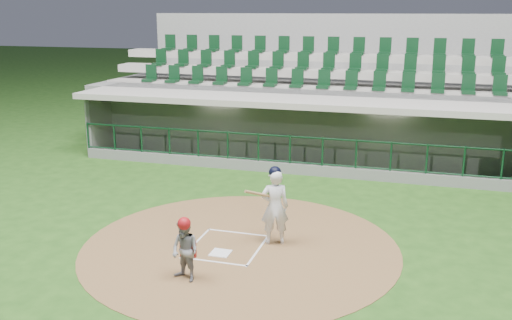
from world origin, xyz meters
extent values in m
plane|color=#1F4714|center=(0.00, 0.00, 0.00)|extent=(120.00, 120.00, 0.00)
cylinder|color=brown|center=(0.30, -0.20, 0.01)|extent=(7.20, 7.20, 0.01)
cube|color=white|center=(0.00, -0.70, 0.02)|extent=(0.43, 0.43, 0.02)
cube|color=silver|center=(-0.75, -0.30, 0.02)|extent=(0.05, 1.80, 0.01)
cube|color=white|center=(0.75, -0.30, 0.02)|extent=(0.05, 1.80, 0.01)
cube|color=white|center=(0.00, 0.55, 0.02)|extent=(1.55, 0.05, 0.01)
cube|color=white|center=(0.00, -1.15, 0.02)|extent=(1.55, 0.05, 0.01)
cube|color=slate|center=(0.00, 7.50, -0.55)|extent=(15.00, 3.00, 0.10)
cube|color=slate|center=(0.00, 9.10, 0.85)|extent=(15.00, 0.20, 2.70)
cube|color=#ACA998|center=(0.00, 8.98, 1.10)|extent=(13.50, 0.04, 0.90)
cube|color=slate|center=(-7.50, 7.50, 0.85)|extent=(0.20, 3.00, 2.70)
cube|color=#9E998F|center=(0.00, 7.25, 2.30)|extent=(15.40, 3.50, 0.20)
cube|color=slate|center=(0.00, 5.95, 0.15)|extent=(15.00, 0.15, 0.40)
cube|color=black|center=(0.00, 5.95, 1.73)|extent=(15.00, 0.01, 0.95)
cube|color=brown|center=(0.00, 8.55, -0.28)|extent=(12.75, 0.40, 0.45)
cube|color=white|center=(-3.00, 7.50, 2.17)|extent=(1.30, 0.35, 0.04)
cube|color=white|center=(3.00, 7.50, 2.17)|extent=(1.30, 0.35, 0.04)
imported|color=#B51320|center=(-4.64, 8.29, 0.28)|extent=(1.14, 0.86, 1.56)
imported|color=maroon|center=(-2.67, 8.37, 0.27)|extent=(0.91, 0.40, 1.54)
imported|color=#AB1217|center=(0.70, 8.51, 0.33)|extent=(0.93, 0.75, 1.66)
imported|color=#AA121E|center=(5.46, 8.36, 0.44)|extent=(1.78, 0.69, 1.88)
cube|color=slate|center=(0.00, 10.75, 1.15)|extent=(17.00, 6.50, 2.50)
cube|color=gray|center=(0.00, 9.25, 2.30)|extent=(16.60, 0.95, 0.30)
cube|color=#9F9A90|center=(0.00, 10.20, 2.85)|extent=(16.60, 0.95, 0.30)
cube|color=#A39D93|center=(0.00, 11.15, 3.40)|extent=(16.60, 0.95, 0.30)
cube|color=gray|center=(0.00, 14.10, 2.53)|extent=(17.00, 0.25, 5.05)
imported|color=silver|center=(1.00, 0.20, 0.89)|extent=(0.75, 0.62, 1.76)
sphere|color=black|center=(1.00, 0.20, 1.71)|extent=(0.28, 0.28, 0.28)
cylinder|color=#A07549|center=(0.75, -0.05, 1.25)|extent=(0.58, 0.79, 0.39)
imported|color=gray|center=(-0.23, -2.09, 0.64)|extent=(0.74, 0.66, 1.25)
sphere|color=maroon|center=(-0.23, -2.09, 1.21)|extent=(0.26, 0.26, 0.26)
cube|color=maroon|center=(-0.23, -1.94, 0.62)|extent=(0.32, 0.10, 0.35)
camera|label=1|loc=(4.06, -11.63, 5.24)|focal=40.00mm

